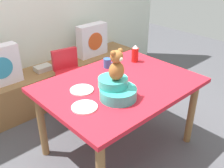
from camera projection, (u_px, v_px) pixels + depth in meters
ground_plane at (119, 146)px, 2.65m from camera, size 8.00×8.00×0.00m
window_bench at (51, 84)px, 3.36m from camera, size 2.60×0.44×0.46m
pillow_floral_right at (92, 40)px, 3.55m from camera, size 0.44×0.15×0.44m
book_stack at (43, 68)px, 3.19m from camera, size 0.20×0.14×0.06m
dining_table at (119, 92)px, 2.35m from camera, size 1.37×1.03×0.74m
highchair at (70, 75)px, 2.95m from camera, size 0.38×0.49×0.79m
infant_seat_teal at (116, 89)px, 2.05m from camera, size 0.30×0.33×0.16m
teddy_bear at (117, 66)px, 1.95m from camera, size 0.13×0.12×0.25m
ketchup_bottle at (135, 54)px, 2.69m from camera, size 0.07×0.07×0.18m
coffee_mug at (107, 63)px, 2.58m from camera, size 0.12×0.08×0.09m
dinner_plate_near at (82, 90)px, 2.18m from camera, size 0.20×0.20×0.01m
dinner_plate_far at (85, 107)px, 1.95m from camera, size 0.20×0.20×0.01m
cell_phone at (112, 78)px, 2.38m from camera, size 0.16×0.14×0.01m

